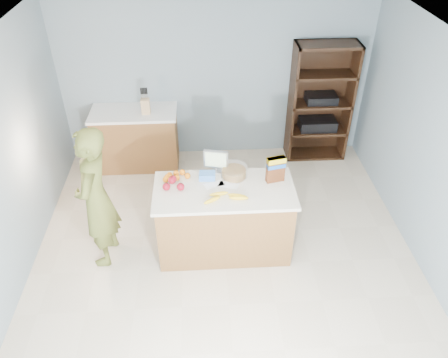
{
  "coord_description": "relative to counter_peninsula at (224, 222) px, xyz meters",
  "views": [
    {
      "loc": [
        -0.23,
        -3.49,
        3.83
      ],
      "look_at": [
        0.0,
        0.35,
        1.0
      ],
      "focal_mm": 35.0,
      "sensor_mm": 36.0,
      "label": 1
    }
  ],
  "objects": [
    {
      "name": "counter_peninsula",
      "position": [
        0.0,
        0.0,
        0.0
      ],
      "size": [
        1.56,
        0.76,
        0.9
      ],
      "color": "brown",
      "rests_on": "ground"
    },
    {
      "name": "bananas",
      "position": [
        0.02,
        -0.17,
        0.51
      ],
      "size": [
        0.49,
        0.22,
        0.05
      ],
      "color": "yellow",
      "rests_on": "counter_peninsula"
    },
    {
      "name": "person",
      "position": [
        -1.39,
        -0.04,
        0.44
      ],
      "size": [
        0.46,
        0.65,
        1.71
      ],
      "primitive_type": "imported",
      "rotation": [
        0.0,
        0.0,
        -1.65
      ],
      "color": "brown",
      "rests_on": "ground"
    },
    {
      "name": "back_cabinet",
      "position": [
        -1.2,
        1.9,
        0.04
      ],
      "size": [
        1.24,
        0.62,
        0.9
      ],
      "color": "brown",
      "rests_on": "ground"
    },
    {
      "name": "envelopes",
      "position": [
        -0.03,
        0.08,
        0.49
      ],
      "size": [
        0.4,
        0.2,
        0.0
      ],
      "color": "white",
      "rests_on": "counter_peninsula"
    },
    {
      "name": "apples",
      "position": [
        -0.56,
        0.08,
        0.53
      ],
      "size": [
        0.24,
        0.23,
        0.09
      ],
      "color": "maroon",
      "rests_on": "counter_peninsula"
    },
    {
      "name": "oranges",
      "position": [
        -0.55,
        0.22,
        0.52
      ],
      "size": [
        0.31,
        0.2,
        0.07
      ],
      "color": "orange",
      "rests_on": "counter_peninsula"
    },
    {
      "name": "tv",
      "position": [
        -0.07,
        0.34,
        0.64
      ],
      "size": [
        0.28,
        0.12,
        0.28
      ],
      "color": "silver",
      "rests_on": "counter_peninsula"
    },
    {
      "name": "cereal_box",
      "position": [
        0.58,
        0.12,
        0.66
      ],
      "size": [
        0.22,
        0.12,
        0.31
      ],
      "color": "#592B14",
      "rests_on": "counter_peninsula"
    },
    {
      "name": "knife_block",
      "position": [
        -1.0,
        1.83,
        0.6
      ],
      "size": [
        0.12,
        0.1,
        0.31
      ],
      "color": "tan",
      "rests_on": "back_cabinet"
    },
    {
      "name": "floor",
      "position": [
        0.0,
        -0.3,
        -0.42
      ],
      "size": [
        4.5,
        5.0,
        0.02
      ],
      "primitive_type": "cube",
      "color": "beige",
      "rests_on": "ground"
    },
    {
      "name": "shelving_unit",
      "position": [
        1.55,
        2.05,
        0.45
      ],
      "size": [
        0.9,
        0.4,
        1.8
      ],
      "color": "black",
      "rests_on": "ground"
    },
    {
      "name": "blue_carton",
      "position": [
        -0.18,
        0.2,
        0.52
      ],
      "size": [
        0.19,
        0.13,
        0.08
      ],
      "primitive_type": "cube",
      "rotation": [
        0.0,
        0.0,
        -0.07
      ],
      "color": "blue",
      "rests_on": "counter_peninsula"
    },
    {
      "name": "salad_bowl",
      "position": [
        0.12,
        0.23,
        0.54
      ],
      "size": [
        0.3,
        0.3,
        0.13
      ],
      "color": "#267219",
      "rests_on": "counter_peninsula"
    },
    {
      "name": "walls",
      "position": [
        0.0,
        -0.3,
        1.24
      ],
      "size": [
        4.52,
        5.02,
        2.51
      ],
      "color": "gray",
      "rests_on": "ground"
    }
  ]
}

